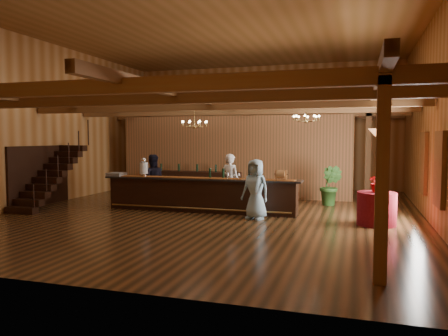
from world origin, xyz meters
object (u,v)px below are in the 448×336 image
(tasting_bar, at_px, (201,194))
(beverage_dispenser, at_px, (144,167))
(backbar_shelf, at_px, (197,184))
(staff_second, at_px, (152,180))
(chandelier_right, at_px, (306,118))
(raffle_drum, at_px, (281,174))
(chandelier_left, at_px, (194,124))
(bartender, at_px, (230,181))
(guest, at_px, (255,189))
(round_table, at_px, (377,209))
(pendant_lamp, at_px, (379,132))
(floor_plant, at_px, (331,185))

(tasting_bar, bearing_deg, beverage_dispenser, 178.52)
(backbar_shelf, xyz_separation_m, staff_second, (-0.64, -2.55, 0.37))
(chandelier_right, bearing_deg, tasting_bar, -159.69)
(raffle_drum, height_order, chandelier_right, chandelier_right)
(chandelier_left, xyz_separation_m, staff_second, (-1.81, 0.77, -1.84))
(tasting_bar, bearing_deg, bartender, 48.56)
(staff_second, bearing_deg, bartender, 156.04)
(raffle_drum, bearing_deg, staff_second, 171.63)
(backbar_shelf, distance_m, chandelier_right, 5.39)
(staff_second, bearing_deg, guest, 131.96)
(chandelier_right, bearing_deg, staff_second, -174.31)
(staff_second, bearing_deg, round_table, 141.54)
(pendant_lamp, bearing_deg, backbar_shelf, 148.97)
(chandelier_right, bearing_deg, backbar_shelf, 154.84)
(backbar_shelf, bearing_deg, staff_second, -100.49)
(bartender, bearing_deg, chandelier_left, 66.53)
(round_table, xyz_separation_m, chandelier_right, (-2.04, 1.80, 2.44))
(guest, bearing_deg, tasting_bar, 174.85)
(beverage_dispenser, bearing_deg, chandelier_left, -5.31)
(backbar_shelf, height_order, bartender, bartender)
(bartender, height_order, staff_second, bartender)
(chandelier_left, bearing_deg, tasting_bar, 43.21)
(pendant_lamp, bearing_deg, beverage_dispenser, 174.31)
(chandelier_right, bearing_deg, chandelier_left, -158.39)
(tasting_bar, height_order, chandelier_right, chandelier_right)
(round_table, distance_m, guest, 3.23)
(chandelier_left, bearing_deg, round_table, -5.82)
(beverage_dispenser, height_order, raffle_drum, beverage_dispenser)
(tasting_bar, bearing_deg, round_table, -8.11)
(beverage_dispenser, height_order, staff_second, staff_second)
(beverage_dispenser, relative_size, raffle_drum, 1.76)
(chandelier_right, distance_m, guest, 3.02)
(raffle_drum, relative_size, pendant_lamp, 0.38)
(chandelier_right, relative_size, floor_plant, 0.59)
(backbar_shelf, height_order, chandelier_right, chandelier_right)
(chandelier_left, distance_m, chandelier_right, 3.45)
(round_table, xyz_separation_m, staff_second, (-7.06, 1.30, 0.42))
(backbar_shelf, relative_size, floor_plant, 2.54)
(beverage_dispenser, xyz_separation_m, guest, (3.86, -0.81, -0.48))
(round_table, distance_m, bartender, 4.66)
(guest, bearing_deg, bartender, 143.84)
(chandelier_left, bearing_deg, backbar_shelf, 109.37)
(pendant_lamp, bearing_deg, round_table, 0.00)
(beverage_dispenser, distance_m, raffle_drum, 4.44)
(chandelier_left, relative_size, guest, 0.48)
(tasting_bar, bearing_deg, pendant_lamp, -8.11)
(round_table, bearing_deg, chandelier_left, 174.18)
(tasting_bar, relative_size, guest, 3.70)
(round_table, xyz_separation_m, bartender, (-4.39, 1.49, 0.45))
(round_table, distance_m, chandelier_right, 3.66)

